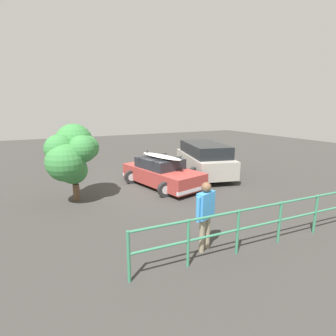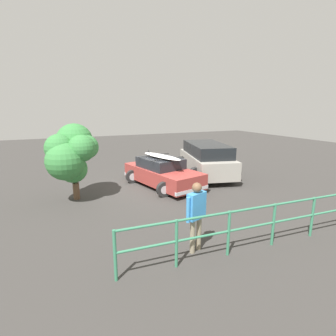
{
  "view_description": "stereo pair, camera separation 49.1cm",
  "coord_description": "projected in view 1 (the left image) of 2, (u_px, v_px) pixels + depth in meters",
  "views": [
    {
      "loc": [
        4.4,
        10.42,
        3.46
      ],
      "look_at": [
        -0.39,
        0.76,
        0.95
      ],
      "focal_mm": 28.0,
      "sensor_mm": 36.0,
      "label": 1
    },
    {
      "loc": [
        3.95,
        10.63,
        3.46
      ],
      "look_at": [
        -0.39,
        0.76,
        0.95
      ],
      "focal_mm": 28.0,
      "sensor_mm": 36.0,
      "label": 2
    }
  ],
  "objects": [
    {
      "name": "railing_fence",
      "position": [
        280.0,
        216.0,
        6.71
      ],
      "size": [
        8.05,
        0.45,
        1.12
      ],
      "color": "#387F5B",
      "rests_on": "ground"
    },
    {
      "name": "person_bystander",
      "position": [
        205.0,
        210.0,
        6.27
      ],
      "size": [
        0.64,
        0.36,
        1.75
      ],
      "color": "gray",
      "rests_on": "ground"
    },
    {
      "name": "sedan_car",
      "position": [
        162.0,
        173.0,
        11.7
      ],
      "size": [
        2.84,
        4.29,
        1.54
      ],
      "color": "#9E3833",
      "rests_on": "ground"
    },
    {
      "name": "bush_near_left",
      "position": [
        71.0,
        153.0,
        9.5
      ],
      "size": [
        1.94,
        2.08,
        2.87
      ],
      "color": "brown",
      "rests_on": "ground"
    },
    {
      "name": "suv_car",
      "position": [
        204.0,
        159.0,
        13.4
      ],
      "size": [
        3.2,
        4.67,
        1.68
      ],
      "color": "#9E998E",
      "rests_on": "ground"
    },
    {
      "name": "ground_plane",
      "position": [
        153.0,
        186.0,
        11.79
      ],
      "size": [
        44.0,
        44.0,
        0.02
      ],
      "primitive_type": "cube",
      "color": "#383533",
      "rests_on": "ground"
    }
  ]
}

